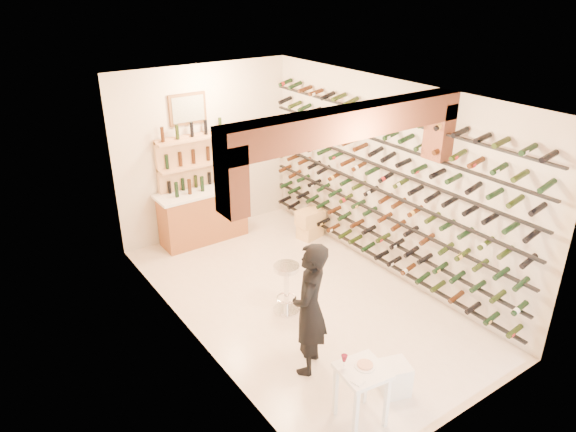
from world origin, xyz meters
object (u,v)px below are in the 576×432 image
object	(u,v)px
person	(310,309)
white_stool	(395,378)
tasting_table	(362,378)
crate_lower	(310,231)
chrome_barstool	(286,285)
wine_rack	(377,185)
back_counter	(203,214)

from	to	relation	value
person	white_stool	bearing A→B (deg)	81.21
tasting_table	crate_lower	size ratio (longest dim) A/B	1.96
white_stool	chrome_barstool	size ratio (longest dim) A/B	0.52
crate_lower	wine_rack	bearing A→B (deg)	-85.25
person	crate_lower	xyz separation A→B (m)	(2.22, 2.93, -0.75)
white_stool	crate_lower	bearing A→B (deg)	66.99
chrome_barstool	back_counter	bearing A→B (deg)	88.91
wine_rack	person	bearing A→B (deg)	-150.18
back_counter	crate_lower	world-z (taller)	back_counter
white_stool	crate_lower	size ratio (longest dim) A/B	0.90
tasting_table	white_stool	bearing A→B (deg)	16.15
person	chrome_barstool	xyz separation A→B (m)	(0.47, 1.18, -0.43)
back_counter	tasting_table	distance (m)	5.08
wine_rack	chrome_barstool	bearing A→B (deg)	-174.91
back_counter	tasting_table	xyz separation A→B (m)	(-0.59, -5.04, 0.07)
white_stool	chrome_barstool	world-z (taller)	chrome_barstool
white_stool	crate_lower	xyz separation A→B (m)	(1.64, 3.87, -0.07)
white_stool	chrome_barstool	xyz separation A→B (m)	(-0.11, 2.13, 0.25)
wine_rack	crate_lower	bearing A→B (deg)	94.75
back_counter	wine_rack	bearing A→B (deg)	-55.34
wine_rack	tasting_table	size ratio (longest dim) A/B	6.43
tasting_table	person	bearing A→B (deg)	93.91
crate_lower	white_stool	bearing A→B (deg)	-113.01
chrome_barstool	person	bearing A→B (deg)	-111.69
wine_rack	crate_lower	world-z (taller)	wine_rack
crate_lower	back_counter	bearing A→B (deg)	147.77
back_counter	person	size ratio (longest dim) A/B	0.96
person	chrome_barstool	bearing A→B (deg)	-152.01
chrome_barstool	crate_lower	distance (m)	2.49
person	chrome_barstool	world-z (taller)	person
white_stool	person	bearing A→B (deg)	121.53
crate_lower	chrome_barstool	bearing A→B (deg)	-135.15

